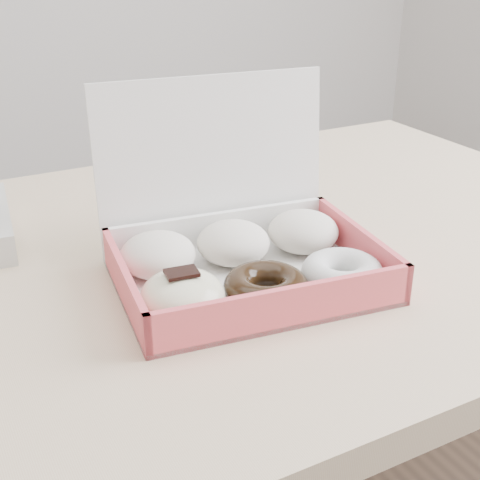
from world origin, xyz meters
name	(u,v)px	position (x,y,z in m)	size (l,w,h in m)	color
table	(233,292)	(0.00, 0.00, 0.67)	(1.20, 0.80, 0.75)	tan
donut_box	(241,252)	(-0.04, -0.10, 0.79)	(0.33, 0.29, 0.22)	white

